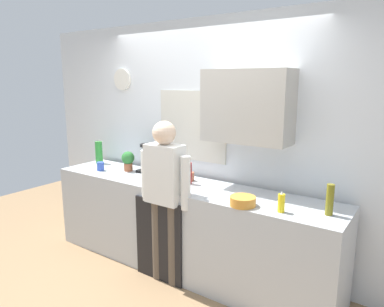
% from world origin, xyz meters
% --- Properties ---
extents(ground_plane, '(8.00, 8.00, 0.00)m').
position_xyz_m(ground_plane, '(0.00, 0.00, 0.00)').
color(ground_plane, '#8C6D4C').
extents(kitchen_counter, '(3.19, 0.64, 0.93)m').
position_xyz_m(kitchen_counter, '(0.00, 0.30, 0.46)').
color(kitchen_counter, '#B2B7BC').
rests_on(kitchen_counter, ground_plane).
extents(dishwasher_panel, '(0.56, 0.02, 0.83)m').
position_xyz_m(dishwasher_panel, '(-0.07, -0.03, 0.42)').
color(dishwasher_panel, black).
rests_on(dishwasher_panel, ground_plane).
extents(back_wall_assembly, '(4.79, 0.42, 2.60)m').
position_xyz_m(back_wall_assembly, '(0.07, 0.70, 1.36)').
color(back_wall_assembly, silver).
rests_on(back_wall_assembly, ground_plane).
extents(coffee_maker, '(0.20, 0.20, 0.33)m').
position_xyz_m(coffee_maker, '(-0.63, 0.49, 1.07)').
color(coffee_maker, black).
rests_on(coffee_maker, kitchen_counter).
extents(bottle_olive_oil, '(0.06, 0.06, 0.25)m').
position_xyz_m(bottle_olive_oil, '(1.43, 0.27, 1.05)').
color(bottle_olive_oil, olive).
rests_on(bottle_olive_oil, kitchen_counter).
extents(bottle_clear_soda, '(0.09, 0.09, 0.28)m').
position_xyz_m(bottle_clear_soda, '(-1.45, 0.46, 1.07)').
color(bottle_clear_soda, '#2D8C33').
rests_on(bottle_clear_soda, kitchen_counter).
extents(bottle_red_vinegar, '(0.06, 0.06, 0.22)m').
position_xyz_m(bottle_red_vinegar, '(0.03, 0.35, 1.04)').
color(bottle_red_vinegar, maroon).
rests_on(bottle_red_vinegar, kitchen_counter).
extents(cup_blue_mug, '(0.08, 0.08, 0.10)m').
position_xyz_m(cup_blue_mug, '(-1.14, 0.20, 0.98)').
color(cup_blue_mug, '#3351B2').
rests_on(cup_blue_mug, kitchen_counter).
extents(cup_terracotta_mug, '(0.08, 0.08, 0.09)m').
position_xyz_m(cup_terracotta_mug, '(-0.02, 0.45, 0.97)').
color(cup_terracotta_mug, '#B26647').
rests_on(cup_terracotta_mug, kitchen_counter).
extents(mixing_bowl, '(0.22, 0.22, 0.08)m').
position_xyz_m(mixing_bowl, '(0.78, 0.08, 0.97)').
color(mixing_bowl, orange).
rests_on(mixing_bowl, kitchen_counter).
extents(potted_plant, '(0.15, 0.15, 0.23)m').
position_xyz_m(potted_plant, '(-0.86, 0.38, 1.06)').
color(potted_plant, '#9E5638').
rests_on(potted_plant, kitchen_counter).
extents(dish_soap, '(0.06, 0.06, 0.18)m').
position_xyz_m(dish_soap, '(1.10, 0.12, 1.00)').
color(dish_soap, yellow).
rests_on(dish_soap, kitchen_counter).
extents(person_at_sink, '(0.57, 0.22, 1.60)m').
position_xyz_m(person_at_sink, '(0.00, 0.00, 0.95)').
color(person_at_sink, brown).
rests_on(person_at_sink, ground_plane).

